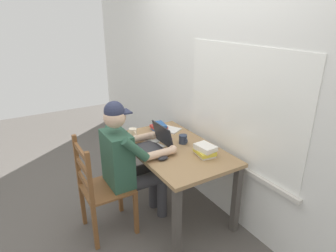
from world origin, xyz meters
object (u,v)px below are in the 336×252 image
object	(u,v)px
desk	(173,156)
book_stack_side	(159,127)
coffee_mug_dark	(183,139)
coffee_mug_white	(133,133)
book_stack_main	(205,150)
landscape_photo_print	(167,137)
seated_person	(129,159)
wooden_chair	(101,188)
laptop	(155,144)
computer_mouse	(163,158)

from	to	relation	value
desk	book_stack_side	size ratio (longest dim) A/B	6.17
coffee_mug_dark	book_stack_side	distance (m)	0.41
coffee_mug_white	book_stack_main	xyz separation A→B (m)	(0.73, 0.38, 0.01)
landscape_photo_print	coffee_mug_white	bearing A→B (deg)	-110.20
seated_person	book_stack_side	bearing A→B (deg)	125.28
coffee_mug_white	coffee_mug_dark	bearing A→B (deg)	41.10
seated_person	book_stack_main	world-z (taller)	seated_person
landscape_photo_print	coffee_mug_dark	bearing A→B (deg)	31.02
wooden_chair	book_stack_side	xyz separation A→B (m)	(-0.38, 0.81, 0.30)
desk	laptop	xyz separation A→B (m)	(-0.05, -0.17, 0.16)
book_stack_side	landscape_photo_print	world-z (taller)	book_stack_side
desk	coffee_mug_white	distance (m)	0.51
seated_person	landscape_photo_print	world-z (taller)	seated_person
wooden_chair	computer_mouse	world-z (taller)	wooden_chair
desk	wooden_chair	bearing A→B (deg)	-94.41
desk	seated_person	size ratio (longest dim) A/B	1.00
desk	computer_mouse	distance (m)	0.31
book_stack_main	book_stack_side	distance (m)	0.74
coffee_mug_dark	book_stack_side	size ratio (longest dim) A/B	0.60
coffee_mug_dark	book_stack_main	xyz separation A→B (m)	(0.32, 0.02, 0.01)
wooden_chair	book_stack_side	size ratio (longest dim) A/B	4.67
desk	seated_person	distance (m)	0.45
seated_person	coffee_mug_dark	xyz separation A→B (m)	(0.04, 0.57, 0.08)
computer_mouse	coffee_mug_white	xyz separation A→B (m)	(-0.61, -0.01, 0.03)
computer_mouse	coffee_mug_white	distance (m)	0.61
laptop	book_stack_side	size ratio (longest dim) A/B	1.65
seated_person	laptop	size ratio (longest dim) A/B	3.76
desk	book_stack_main	size ratio (longest dim) A/B	5.98
laptop	coffee_mug_dark	world-z (taller)	laptop
coffee_mug_dark	book_stack_side	world-z (taller)	coffee_mug_dark
computer_mouse	landscape_photo_print	distance (m)	0.50
landscape_photo_print	seated_person	bearing A→B (deg)	-57.08
seated_person	coffee_mug_white	xyz separation A→B (m)	(-0.37, 0.22, 0.08)
seated_person	computer_mouse	xyz separation A→B (m)	(0.24, 0.23, 0.05)
computer_mouse	book_stack_side	distance (m)	0.69
computer_mouse	coffee_mug_dark	world-z (taller)	coffee_mug_dark
desk	book_stack_side	distance (m)	0.46
desk	landscape_photo_print	distance (m)	0.26
desk	coffee_mug_white	size ratio (longest dim) A/B	10.19
wooden_chair	book_stack_main	world-z (taller)	wooden_chair
desk	laptop	bearing A→B (deg)	-106.36
wooden_chair	desk	bearing A→B (deg)	85.59
computer_mouse	book_stack_main	size ratio (longest dim) A/B	0.48
computer_mouse	laptop	bearing A→B (deg)	168.45
coffee_mug_dark	book_stack_main	bearing A→B (deg)	3.89
wooden_chair	computer_mouse	xyz separation A→B (m)	(0.24, 0.51, 0.27)
wooden_chair	laptop	xyz separation A→B (m)	(0.01, 0.55, 0.31)
desk	computer_mouse	size ratio (longest dim) A/B	12.37
laptop	coffee_mug_dark	bearing A→B (deg)	84.20
book_stack_side	computer_mouse	bearing A→B (deg)	-26.49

